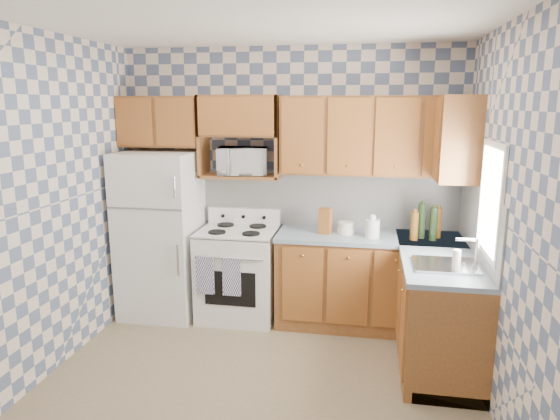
% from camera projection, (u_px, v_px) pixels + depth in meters
% --- Properties ---
extents(floor, '(3.40, 3.40, 0.00)m').
position_uv_depth(floor, '(257.00, 388.00, 3.84)').
color(floor, '#776749').
rests_on(floor, ground).
extents(back_wall, '(3.40, 0.02, 2.70)m').
position_uv_depth(back_wall, '(290.00, 183.00, 5.10)').
color(back_wall, slate).
rests_on(back_wall, ground).
extents(right_wall, '(0.02, 3.20, 2.70)m').
position_uv_depth(right_wall, '(508.00, 228.00, 3.27)').
color(right_wall, slate).
rests_on(right_wall, ground).
extents(backsplash_back, '(2.60, 0.02, 0.56)m').
position_uv_depth(backsplash_back, '(328.00, 199.00, 5.05)').
color(backsplash_back, white).
rests_on(backsplash_back, back_wall).
extents(backsplash_right, '(0.02, 1.60, 0.56)m').
position_uv_depth(backsplash_right, '(479.00, 222.00, 4.07)').
color(backsplash_right, white).
rests_on(backsplash_right, right_wall).
extents(refrigerator, '(0.75, 0.70, 1.68)m').
position_uv_depth(refrigerator, '(161.00, 234.00, 5.09)').
color(refrigerator, white).
rests_on(refrigerator, floor).
extents(stove_body, '(0.76, 0.65, 0.90)m').
position_uv_depth(stove_body, '(239.00, 274.00, 5.05)').
color(stove_body, white).
rests_on(stove_body, floor).
extents(cooktop, '(0.76, 0.65, 0.02)m').
position_uv_depth(cooktop, '(238.00, 231.00, 4.96)').
color(cooktop, silver).
rests_on(cooktop, stove_body).
extents(backguard, '(0.76, 0.08, 0.17)m').
position_uv_depth(backguard, '(244.00, 216.00, 5.20)').
color(backguard, white).
rests_on(backguard, cooktop).
extents(dish_towel_left, '(0.17, 0.02, 0.37)m').
position_uv_depth(dish_towel_left, '(205.00, 275.00, 4.74)').
color(dish_towel_left, navy).
rests_on(dish_towel_left, stove_body).
extents(dish_towel_right, '(0.17, 0.02, 0.37)m').
position_uv_depth(dish_towel_right, '(232.00, 277.00, 4.70)').
color(dish_towel_right, navy).
rests_on(dish_towel_right, stove_body).
extents(base_cabinets_back, '(1.75, 0.60, 0.88)m').
position_uv_depth(base_cabinets_back, '(368.00, 282.00, 4.86)').
color(base_cabinets_back, brown).
rests_on(base_cabinets_back, floor).
extents(base_cabinets_right, '(0.60, 1.60, 0.88)m').
position_uv_depth(base_cabinets_right, '(436.00, 307.00, 4.28)').
color(base_cabinets_right, brown).
rests_on(base_cabinets_right, floor).
extents(countertop_back, '(1.77, 0.63, 0.04)m').
position_uv_depth(countertop_back, '(370.00, 237.00, 4.76)').
color(countertop_back, gray).
rests_on(countertop_back, base_cabinets_back).
extents(countertop_right, '(0.63, 1.60, 0.04)m').
position_uv_depth(countertop_right, '(439.00, 255.00, 4.18)').
color(countertop_right, gray).
rests_on(countertop_right, base_cabinets_right).
extents(upper_cabinets_back, '(1.75, 0.33, 0.74)m').
position_uv_depth(upper_cabinets_back, '(374.00, 136.00, 4.69)').
color(upper_cabinets_back, brown).
rests_on(upper_cabinets_back, back_wall).
extents(upper_cabinets_fridge, '(0.82, 0.33, 0.50)m').
position_uv_depth(upper_cabinets_fridge, '(161.00, 121.00, 5.03)').
color(upper_cabinets_fridge, brown).
rests_on(upper_cabinets_fridge, back_wall).
extents(upper_cabinets_right, '(0.33, 0.70, 0.74)m').
position_uv_depth(upper_cabinets_right, '(456.00, 138.00, 4.39)').
color(upper_cabinets_right, brown).
rests_on(upper_cabinets_right, right_wall).
extents(microwave_shelf, '(0.80, 0.33, 0.03)m').
position_uv_depth(microwave_shelf, '(241.00, 176.00, 5.00)').
color(microwave_shelf, brown).
rests_on(microwave_shelf, back_wall).
extents(microwave, '(0.54, 0.41, 0.27)m').
position_uv_depth(microwave, '(243.00, 161.00, 4.98)').
color(microwave, white).
rests_on(microwave, microwave_shelf).
extents(sink, '(0.48, 0.40, 0.03)m').
position_uv_depth(sink, '(445.00, 266.00, 3.84)').
color(sink, '#B7B7BC').
rests_on(sink, countertop_right).
extents(window, '(0.02, 0.66, 0.86)m').
position_uv_depth(window, '(491.00, 200.00, 3.68)').
color(window, silver).
rests_on(window, right_wall).
extents(bottle_0, '(0.07, 0.07, 0.33)m').
position_uv_depth(bottle_0, '(421.00, 221.00, 4.62)').
color(bottle_0, black).
rests_on(bottle_0, countertop_back).
extents(bottle_1, '(0.07, 0.07, 0.31)m').
position_uv_depth(bottle_1, '(433.00, 224.00, 4.55)').
color(bottle_1, black).
rests_on(bottle_1, countertop_back).
extents(bottle_2, '(0.07, 0.07, 0.28)m').
position_uv_depth(bottle_2, '(438.00, 223.00, 4.64)').
color(bottle_2, brown).
rests_on(bottle_2, countertop_back).
extents(bottle_3, '(0.07, 0.07, 0.26)m').
position_uv_depth(bottle_3, '(414.00, 226.00, 4.56)').
color(bottle_3, brown).
rests_on(bottle_3, countertop_back).
extents(knife_block, '(0.13, 0.13, 0.25)m').
position_uv_depth(knife_block, '(325.00, 221.00, 4.79)').
color(knife_block, brown).
rests_on(knife_block, countertop_back).
extents(electric_kettle, '(0.13, 0.13, 0.17)m').
position_uv_depth(electric_kettle, '(372.00, 229.00, 4.65)').
color(electric_kettle, white).
rests_on(electric_kettle, countertop_back).
extents(food_containers, '(0.17, 0.17, 0.11)m').
position_uv_depth(food_containers, '(346.00, 228.00, 4.80)').
color(food_containers, silver).
rests_on(food_containers, countertop_back).
extents(soap_bottle, '(0.06, 0.06, 0.17)m').
position_uv_depth(soap_bottle, '(456.00, 261.00, 3.70)').
color(soap_bottle, silver).
rests_on(soap_bottle, countertop_right).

